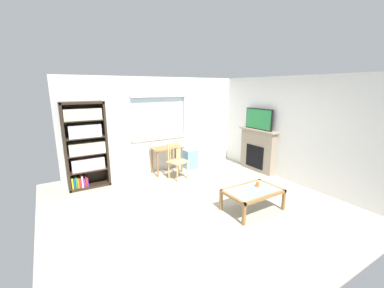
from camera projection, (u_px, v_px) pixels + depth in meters
name	position (u px, v px, depth m)	size (l,w,h in m)	color
ground	(202.00, 200.00, 5.00)	(5.84, 5.41, 0.02)	#B2A893
wall_back_with_window	(157.00, 126.00, 6.54)	(4.84, 0.15, 2.53)	silver
wall_right	(286.00, 129.00, 5.97)	(0.12, 4.61, 2.53)	silver
bookshelf	(85.00, 143.00, 5.45)	(0.90, 0.38, 1.97)	#2D2319
desk_under_window	(167.00, 152.00, 6.47)	(0.80, 0.46, 0.71)	olive
wooden_chair	(177.00, 161.00, 6.08)	(0.50, 0.49, 0.90)	tan
plastic_drawer_unit	(190.00, 159.00, 6.96)	(0.35, 0.40, 0.53)	#72ADDB
fireplace	(257.00, 150.00, 6.66)	(0.26, 1.21, 1.16)	gray
tv	(259.00, 119.00, 6.46)	(0.06, 0.90, 0.56)	black
coffee_table	(253.00, 192.00, 4.53)	(1.06, 0.67, 0.40)	#8C9E99
sippy_cup	(258.00, 184.00, 4.66)	(0.07, 0.07, 0.09)	orange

